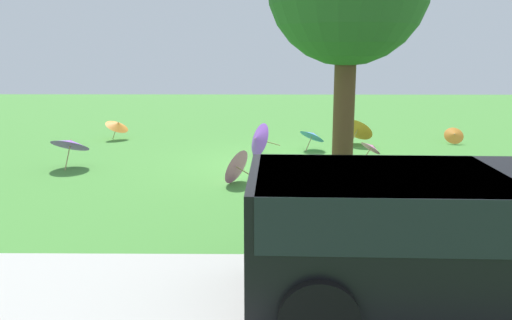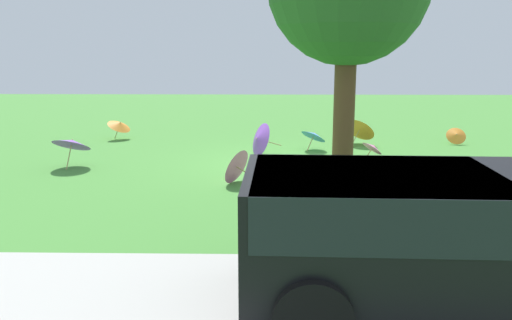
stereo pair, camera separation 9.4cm
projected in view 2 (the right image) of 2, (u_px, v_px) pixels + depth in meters
The scene contains 13 objects.
ground at pixel (276, 164), 12.99m from camera, with size 40.00×40.00×0.00m, color #478C38.
road_strip at pixel (288, 318), 5.57m from camera, with size 40.00×3.51×0.01m, color #B2AFA8.
van_dark at pixel (445, 231), 5.58m from camera, with size 4.65×2.23×1.53m.
park_bench at pixel (502, 194), 8.60m from camera, with size 1.64×0.65×0.90m.
parasol_orange_0 at pixel (120, 125), 16.41m from camera, with size 0.98×0.98×0.71m.
parasol_orange_1 at pixel (361, 127), 15.52m from camera, with size 1.21×1.20×0.92m.
parasol_pink_0 at pixel (373, 147), 13.72m from camera, with size 0.71×0.73×0.49m.
parasol_purple_0 at pixel (72, 143), 12.49m from camera, with size 1.10×1.09×0.86m.
parasol_purple_1 at pixel (259, 139), 13.88m from camera, with size 1.00×1.01×0.91m.
parasol_blue_0 at pixel (314, 135), 14.65m from camera, with size 0.97×0.98×0.67m.
parasol_purple_2 at pixel (488, 165), 10.83m from camera, with size 0.90×0.89×0.64m.
parasol_orange_2 at pixel (456, 135), 15.60m from camera, with size 0.62×0.58×0.53m.
parasol_pink_1 at pixel (234, 165), 11.07m from camera, with size 0.77×0.89×0.78m.
Camera 2 is at (0.24, 12.69, 2.81)m, focal length 36.74 mm.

